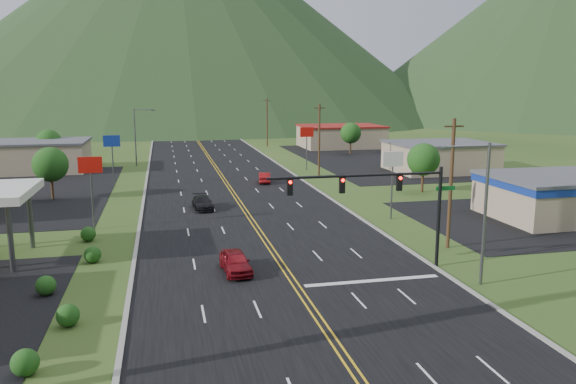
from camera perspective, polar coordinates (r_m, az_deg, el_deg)
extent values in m
cube|color=gray|center=(29.81, 27.00, -15.00)|extent=(0.30, 460.00, 0.14)
cylinder|color=black|center=(39.92, 15.06, -2.48)|extent=(0.24, 0.24, 7.00)
cylinder|color=black|center=(36.94, 7.01, 1.67)|extent=(12.00, 0.18, 0.18)
cube|color=#0C591E|center=(39.71, 15.71, 0.36)|extent=(1.40, 0.06, 0.30)
cube|color=black|center=(38.14, 11.24, 0.91)|extent=(0.35, 0.28, 1.05)
sphere|color=#FF0C05|center=(37.92, 11.37, 1.39)|extent=(0.22, 0.22, 0.22)
cube|color=black|center=(36.72, 5.52, 0.69)|extent=(0.35, 0.28, 1.05)
sphere|color=#FF0C05|center=(36.49, 5.61, 1.19)|extent=(0.22, 0.22, 0.22)
cube|color=black|center=(35.80, 0.18, 0.49)|extent=(0.35, 0.28, 1.05)
sphere|color=#FF0C05|center=(35.57, 0.25, 0.99)|extent=(0.22, 0.22, 0.22)
cylinder|color=#59595E|center=(36.81, 19.38, -2.22)|extent=(0.20, 0.20, 9.00)
cylinder|color=#59595E|center=(35.40, 17.83, 4.44)|extent=(2.88, 0.12, 0.12)
cube|color=#59595E|center=(34.70, 15.76, 4.27)|extent=(0.60, 0.25, 0.18)
cylinder|color=#59595E|center=(90.80, -15.26, 5.35)|extent=(0.20, 0.20, 9.00)
cylinder|color=#59595E|center=(90.47, -14.48, 8.10)|extent=(2.88, 0.12, 0.12)
cube|color=#59595E|center=(90.45, -13.55, 8.08)|extent=(0.60, 0.25, 0.18)
cylinder|color=#59595E|center=(41.84, -26.38, -4.05)|extent=(0.36, 0.36, 5.00)
cylinder|color=#59595E|center=(47.53, -24.71, -2.26)|extent=(0.36, 0.36, 5.00)
cube|color=tan|center=(91.22, -25.34, 3.21)|extent=(18.00, 11.00, 4.20)
cube|color=#4C4C51|center=(91.00, -25.45, 4.61)|extent=(18.40, 11.40, 0.30)
cube|color=tan|center=(59.95, 26.76, -0.50)|extent=(15.00, 10.00, 3.80)
cube|color=#4C4C51|center=(59.63, 26.93, 1.43)|extent=(15.40, 10.40, 0.30)
cube|color=navy|center=(59.70, 26.89, 0.96)|extent=(15.20, 10.20, 0.70)
cube|color=tan|center=(85.84, 15.16, 3.39)|extent=(14.00, 11.00, 4.00)
cube|color=#4C4C51|center=(85.61, 15.23, 4.82)|extent=(14.40, 11.40, 0.30)
cube|color=tan|center=(116.47, 5.39, 5.59)|extent=(16.00, 12.00, 4.20)
cube|color=maroon|center=(116.29, 5.41, 6.69)|extent=(16.40, 12.40, 0.30)
cylinder|color=#59595E|center=(51.69, -19.25, -0.90)|extent=(0.16, 0.16, 5.00)
cube|color=red|center=(51.18, -19.46, 2.62)|extent=(2.00, 0.18, 1.40)
cylinder|color=#59595E|center=(73.29, -17.34, 2.48)|extent=(0.16, 0.16, 5.00)
cube|color=navy|center=(72.93, -17.48, 4.97)|extent=(2.00, 0.18, 1.40)
cylinder|color=#59595E|center=(53.55, 10.49, -0.08)|extent=(0.16, 0.16, 5.00)
cube|color=white|center=(53.06, 10.61, 3.31)|extent=(2.00, 0.18, 1.40)
cylinder|color=#59595E|center=(83.59, 1.91, 3.91)|extent=(0.16, 0.16, 5.00)
cube|color=red|center=(83.27, 1.92, 6.10)|extent=(2.00, 0.18, 1.40)
cylinder|color=#382314|center=(67.37, -22.85, 0.58)|extent=(0.30, 0.30, 3.00)
sphere|color=#154A15|center=(67.03, -23.00, 2.60)|extent=(3.84, 3.84, 3.84)
cylinder|color=#382314|center=(94.58, -23.02, 3.25)|extent=(0.30, 0.30, 3.00)
sphere|color=#154A15|center=(94.33, -23.12, 4.69)|extent=(3.84, 3.84, 3.84)
cylinder|color=#382314|center=(68.18, 13.51, 1.24)|extent=(0.30, 0.30, 3.00)
sphere|color=#154A15|center=(67.84, 13.60, 3.24)|extent=(3.84, 3.84, 3.84)
cylinder|color=#382314|center=(104.57, 6.36, 4.66)|extent=(0.30, 0.30, 3.00)
sphere|color=#154A15|center=(104.35, 6.39, 5.98)|extent=(3.84, 3.84, 3.84)
cylinder|color=#382314|center=(44.48, 16.21, 0.76)|extent=(0.28, 0.28, 10.00)
cube|color=#382314|center=(43.97, 16.51, 6.42)|extent=(1.60, 0.12, 0.12)
cylinder|color=#382314|center=(78.65, 3.19, 5.31)|extent=(0.28, 0.28, 10.00)
cube|color=#382314|center=(78.37, 3.22, 8.51)|extent=(1.60, 0.12, 0.12)
cylinder|color=#382314|center=(117.54, -2.14, 7.09)|extent=(0.28, 0.28, 10.00)
cube|color=#382314|center=(117.35, -2.16, 9.24)|extent=(1.60, 0.12, 0.12)
cylinder|color=#382314|center=(156.99, -4.82, 7.96)|extent=(0.28, 0.28, 10.00)
cube|color=#382314|center=(156.84, -4.85, 9.57)|extent=(1.60, 0.12, 0.12)
cone|color=black|center=(242.37, -11.18, 17.63)|extent=(220.00, 220.00, 85.00)
cone|color=black|center=(251.73, 26.62, 14.75)|extent=(180.00, 180.00, 70.00)
imported|color=maroon|center=(38.06, -5.35, -7.12)|extent=(2.04, 4.41, 1.46)
imported|color=black|center=(57.73, -8.66, -1.12)|extent=(2.14, 4.61, 1.30)
imported|color=maroon|center=(72.82, -2.40, 1.45)|extent=(2.04, 4.25, 1.34)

